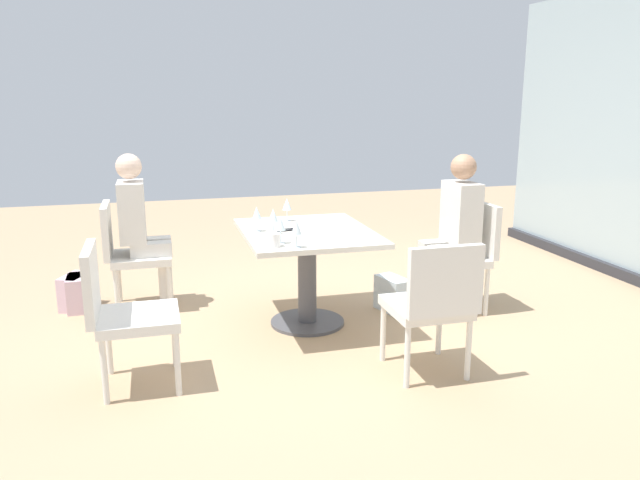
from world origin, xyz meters
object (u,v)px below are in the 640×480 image
wine_glass_4 (296,228)px  wine_glass_1 (280,224)px  chair_front_right (121,308)px  person_front_left (141,224)px  handbag_1 (392,294)px  dining_table_main (307,255)px  wine_glass_3 (273,216)px  wine_glass_2 (257,214)px  handbag_2 (78,293)px  chair_far_right (433,300)px  coffee_cup (275,240)px  handbag_0 (76,292)px  wine_glass_0 (287,205)px  chair_near_window (465,250)px  person_near_window (454,225)px  cell_phone_on_table (286,230)px  chair_front_left (128,249)px

wine_glass_4 → wine_glass_1: bearing=-151.9°
chair_front_right → person_front_left: size_ratio=0.69×
handbag_1 → wine_glass_1: bearing=-81.8°
dining_table_main → person_front_left: person_front_left is taller
wine_glass_3 → wine_glass_4: 0.44m
wine_glass_1 → wine_glass_2: size_ratio=1.00×
handbag_2 → wine_glass_4: bearing=48.8°
chair_far_right → coffee_cup: size_ratio=9.67×
handbag_0 → chair_front_right: bearing=39.2°
wine_glass_0 → dining_table_main: bearing=10.6°
chair_near_window → wine_glass_3: 1.61m
person_front_left → person_near_window: same height
cell_phone_on_table → handbag_1: cell_phone_on_table is taller
wine_glass_3 → cell_phone_on_table: bearing=129.6°
cell_phone_on_table → wine_glass_0: bearing=158.5°
chair_front_left → handbag_2: 0.55m
chair_far_right → wine_glass_4: 0.99m
wine_glass_1 → wine_glass_4: bearing=28.1°
person_near_window → wine_glass_3: bearing=-87.8°
chair_front_right → person_near_window: (-0.72, 2.49, 0.20)m
person_front_left → handbag_2: bearing=-97.8°
wine_glass_0 → wine_glass_2: 0.42m
chair_near_window → wine_glass_4: bearing=-71.8°
chair_front_left → chair_front_right: size_ratio=1.00×
coffee_cup → cell_phone_on_table: size_ratio=0.62×
wine_glass_2 → handbag_1: bearing=91.6°
person_near_window → handbag_2: 3.06m
coffee_cup → handbag_0: (-1.27, -1.41, -0.64)m
wine_glass_2 → handbag_0: size_ratio=0.62×
handbag_2 → person_front_left: bearing=81.1°
person_near_window → cell_phone_on_table: bearing=-91.5°
wine_glass_2 → cell_phone_on_table: wine_glass_2 is taller
wine_glass_1 → handbag_0: bearing=-128.8°
handbag_0 → handbag_1: same height
person_near_window → wine_glass_1: person_near_window is taller
person_near_window → wine_glass_4: bearing=-70.5°
chair_front_left → person_front_left: (0.00, 0.11, 0.20)m
person_front_left → handbag_0: size_ratio=4.20×
dining_table_main → wine_glass_1: wine_glass_1 is taller
person_near_window → wine_glass_0: person_near_window is taller
chair_front_left → wine_glass_0: (0.35, 1.23, 0.37)m
chair_near_window → wine_glass_4: wine_glass_4 is taller
chair_near_window → wine_glass_4: 1.61m
coffee_cup → handbag_1: coffee_cup is taller
wine_glass_3 → handbag_0: bearing=-121.1°
chair_front_right → handbag_2: (-1.51, -0.41, -0.36)m
wine_glass_0 → handbag_2: size_ratio=0.62×
dining_table_main → handbag_2: (-0.79, -1.72, -0.40)m
wine_glass_1 → wine_glass_2: 0.42m
chair_front_right → person_front_left: (-1.44, 0.11, 0.20)m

